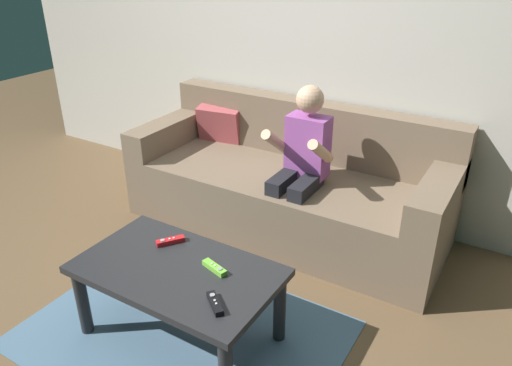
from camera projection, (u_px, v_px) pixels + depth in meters
ground_plane at (138, 319)px, 2.51m from camera, size 9.96×9.96×0.00m
wall_back at (292, 25)px, 3.21m from camera, size 4.98×0.05×2.50m
couch at (287, 186)px, 3.23m from camera, size 2.07×0.80×0.80m
person_seated_on_couch at (300, 162)px, 2.89m from camera, size 0.35×0.43×1.01m
coffee_table at (178, 279)px, 2.26m from camera, size 0.94×0.55×0.40m
area_rug at (183, 333)px, 2.41m from camera, size 1.50×1.09×0.01m
game_remote_black_near_edge at (215, 303)px, 2.00m from camera, size 0.13×0.12×0.03m
game_remote_lime_center at (215, 268)px, 2.21m from camera, size 0.14×0.07×0.03m
game_remote_red_far_corner at (170, 241)px, 2.41m from camera, size 0.11×0.14×0.03m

